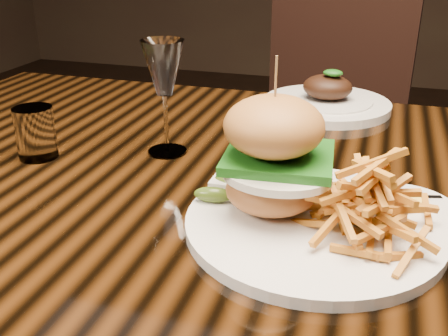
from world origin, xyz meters
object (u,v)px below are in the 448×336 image
(far_dish, at_px, (326,101))
(chair_far, at_px, (327,123))
(burger_plate, at_px, (315,187))
(dining_table, at_px, (280,220))
(wine_glass, at_px, (164,72))

(far_dish, xyz_separation_m, chair_far, (-0.05, 0.53, -0.23))
(burger_plate, bearing_deg, far_dish, 102.11)
(burger_plate, distance_m, chair_far, 1.07)
(chair_far, bearing_deg, dining_table, -82.01)
(far_dish, distance_m, chair_far, 0.58)
(dining_table, relative_size, burger_plate, 4.94)
(burger_plate, distance_m, wine_glass, 0.34)
(dining_table, height_order, far_dish, far_dish)
(dining_table, height_order, wine_glass, wine_glass)
(wine_glass, relative_size, far_dish, 0.71)
(wine_glass, height_order, far_dish, wine_glass)
(chair_far, bearing_deg, wine_glass, -95.76)
(wine_glass, bearing_deg, dining_table, -10.54)
(dining_table, relative_size, far_dish, 5.96)
(burger_plate, height_order, chair_far, burger_plate)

